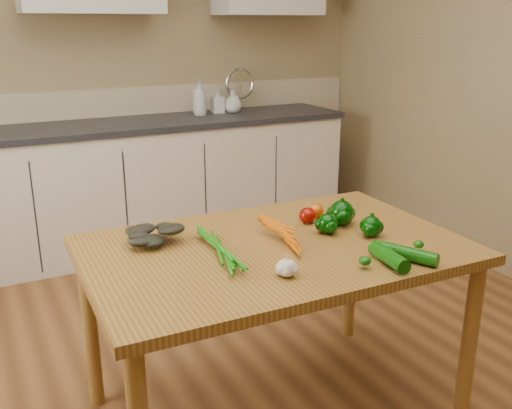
{
  "coord_description": "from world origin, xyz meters",
  "views": [
    {
      "loc": [
        -0.96,
        -1.64,
        1.54
      ],
      "look_at": [
        0.07,
        0.34,
        0.83
      ],
      "focal_mm": 40.0,
      "sensor_mm": 36.0,
      "label": 1
    }
  ],
  "objects": [
    {
      "name": "soap_bottle_a",
      "position": [
        0.6,
        2.25,
        1.03
      ],
      "size": [
        0.12,
        0.12,
        0.26
      ],
      "primitive_type": "imported",
      "rotation": [
        0.0,
        0.0,
        6.04
      ],
      "color": "silver",
      "rests_on": "counter_run"
    },
    {
      "name": "soap_bottle_c",
      "position": [
        0.87,
        2.25,
        0.98
      ],
      "size": [
        0.14,
        0.14,
        0.17
      ],
      "primitive_type": "imported",
      "rotation": [
        0.0,
        0.0,
        0.1
      ],
      "color": "silver",
      "rests_on": "counter_run"
    },
    {
      "name": "zucchini_a",
      "position": [
        0.36,
        -0.25,
        0.78
      ],
      "size": [
        0.14,
        0.22,
        0.05
      ],
      "primitive_type": "cylinder",
      "rotation": [
        1.57,
        0.0,
        0.46
      ],
      "color": "#0A4507",
      "rests_on": "table"
    },
    {
      "name": "leafy_greens",
      "position": [
        -0.37,
        0.31,
        0.8
      ],
      "size": [
        0.2,
        0.18,
        0.1
      ],
      "primitive_type": null,
      "color": "black",
      "rests_on": "table"
    },
    {
      "name": "carrot_bunch",
      "position": [
        -0.02,
        0.09,
        0.79
      ],
      "size": [
        0.27,
        0.21,
        0.07
      ],
      "primitive_type": null,
      "rotation": [
        0.0,
        0.0,
        -0.03
      ],
      "color": "#D05B04",
      "rests_on": "table"
    },
    {
      "name": "pepper_a",
      "position": [
        0.26,
        0.1,
        0.79
      ],
      "size": [
        0.08,
        0.08,
        0.08
      ],
      "primitive_type": "sphere",
      "color": "#023002",
      "rests_on": "table"
    },
    {
      "name": "table",
      "position": [
        0.02,
        0.09,
        0.67
      ],
      "size": [
        1.43,
        0.94,
        0.75
      ],
      "rotation": [
        0.0,
        0.0,
        -0.03
      ],
      "color": "olive",
      "rests_on": "ground"
    },
    {
      "name": "tomato_c",
      "position": [
        0.47,
        0.27,
        0.78
      ],
      "size": [
        0.06,
        0.06,
        0.06
      ],
      "primitive_type": "ellipsoid",
      "color": "#C24B04",
      "rests_on": "table"
    },
    {
      "name": "soap_bottle_b",
      "position": [
        0.76,
        2.29,
        0.99
      ],
      "size": [
        0.09,
        0.09,
        0.18
      ],
      "primitive_type": "imported",
      "rotation": [
        0.0,
        0.0,
        3.09
      ],
      "color": "silver",
      "rests_on": "counter_run"
    },
    {
      "name": "pepper_b",
      "position": [
        0.37,
        0.16,
        0.8
      ],
      "size": [
        0.1,
        0.1,
        0.1
      ],
      "primitive_type": "sphere",
      "color": "#023002",
      "rests_on": "table"
    },
    {
      "name": "zucchini_b",
      "position": [
        0.28,
        -0.25,
        0.78
      ],
      "size": [
        0.08,
        0.19,
        0.05
      ],
      "primitive_type": "cylinder",
      "rotation": [
        1.57,
        0.0,
        -0.13
      ],
      "color": "#0A4507",
      "rests_on": "table"
    },
    {
      "name": "pepper_c",
      "position": [
        0.39,
        -0.01,
        0.79
      ],
      "size": [
        0.08,
        0.08,
        0.08
      ],
      "primitive_type": "sphere",
      "color": "#023002",
      "rests_on": "table"
    },
    {
      "name": "tomato_b",
      "position": [
        0.33,
        0.28,
        0.78
      ],
      "size": [
        0.06,
        0.06,
        0.06
      ],
      "primitive_type": "ellipsoid",
      "color": "#C24B04",
      "rests_on": "table"
    },
    {
      "name": "counter_run",
      "position": [
        0.21,
        2.19,
        0.46
      ],
      "size": [
        2.84,
        0.64,
        1.14
      ],
      "color": "beige",
      "rests_on": "ground"
    },
    {
      "name": "tomato_a",
      "position": [
        0.26,
        0.24,
        0.78
      ],
      "size": [
        0.07,
        0.07,
        0.07
      ],
      "primitive_type": "ellipsoid",
      "color": "#820902",
      "rests_on": "table"
    },
    {
      "name": "room",
      "position": [
        0.0,
        0.17,
        1.25
      ],
      "size": [
        4.04,
        5.04,
        2.64
      ],
      "color": "brown",
      "rests_on": "ground"
    },
    {
      "name": "garlic_bulb",
      "position": [
        -0.08,
        -0.17,
        0.78
      ],
      "size": [
        0.07,
        0.07,
        0.06
      ],
      "primitive_type": "ellipsoid",
      "color": "beige",
      "rests_on": "table"
    }
  ]
}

